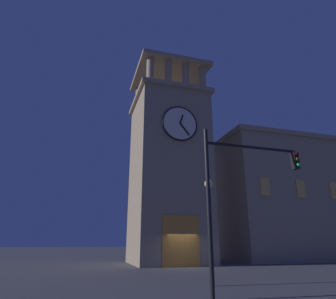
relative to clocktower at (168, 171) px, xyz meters
name	(u,v)px	position (x,y,z in m)	size (l,w,h in m)	color
ground_plane	(186,268)	(-0.06, 4.40, -8.68)	(200.00, 200.00, 0.00)	#4C4C51
clocktower	(168,171)	(0.00, 0.00, 0.00)	(7.33, 7.87, 22.15)	gray
adjacent_wing_building	(307,199)	(-17.11, -0.79, -2.04)	(21.15, 8.12, 13.24)	gray
traffic_signal_near	(239,183)	(2.05, 16.73, -4.56)	(4.35, 0.41, 6.22)	black
street_lamp	(210,209)	(1.97, 13.67, -5.26)	(0.44, 0.44, 4.88)	black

